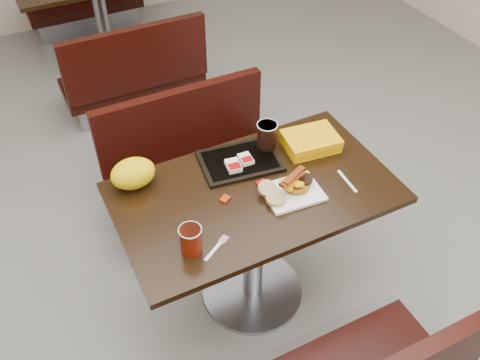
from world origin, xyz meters
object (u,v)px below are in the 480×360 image
coffee_cup_near (191,240)px  knife (347,181)px  coffee_cup_far (267,135)px  pancake_stack (296,184)px  table_near (253,246)px  paper_bag (133,173)px  bench_near_n (196,163)px  platter (293,193)px  hashbrown_sleeve_right (246,159)px  tray (240,161)px  hashbrown_sleeve_left (233,166)px  bench_far_s (130,64)px  clamshell (311,141)px  table_far (102,21)px  fork (213,251)px

coffee_cup_near → knife: bearing=3.8°
coffee_cup_far → coffee_cup_near: bearing=-143.5°
pancake_stack → coffee_cup_near: (-0.53, -0.11, 0.03)m
table_near → paper_bag: bearing=149.7°
bench_near_n → platter: (0.13, -0.79, 0.40)m
knife → pancake_stack: bearing=-102.1°
table_near → hashbrown_sleeve_right: hashbrown_sleeve_right is taller
platter → tray: size_ratio=0.68×
knife → paper_bag: bearing=-111.8°
tray → hashbrown_sleeve_left: hashbrown_sleeve_left is taller
hashbrown_sleeve_left → knife: bearing=-27.0°
bench_far_s → coffee_cup_near: size_ratio=8.58×
table_near → pancake_stack: (0.16, -0.07, 0.40)m
knife → clamshell: size_ratio=0.60×
table_near → paper_bag: paper_bag is taller
coffee_cup_far → clamshell: coffee_cup_far is taller
pancake_stack → clamshell: 0.30m
pancake_stack → paper_bag: bearing=151.5°
table_far → clamshell: 2.52m
clamshell → bench_far_s: bearing=108.8°
table_near → fork: 0.53m
table_near → bench_near_n: bearing=90.0°
knife → hashbrown_sleeve_left: size_ratio=1.81×
hashbrown_sleeve_right → paper_bag: 0.50m
hashbrown_sleeve_right → bench_near_n: bearing=97.9°
table_far → knife: knife is taller
table_far → hashbrown_sleeve_left: bearing=-90.6°
table_far → coffee_cup_near: coffee_cup_near is taller
coffee_cup_far → paper_bag: bearing=176.5°
pancake_stack → bench_far_s: bearing=94.7°
coffee_cup_near → hashbrown_sleeve_right: bearing=40.6°
hashbrown_sleeve_right → coffee_cup_far: size_ratio=0.61×
coffee_cup_near → paper_bag: 0.45m
coffee_cup_near → bench_far_s: bearing=79.9°
table_far → platter: (0.13, -2.69, 0.38)m
table_near → knife: bearing=-18.8°
table_near → paper_bag: (-0.45, 0.26, 0.44)m
knife → hashbrown_sleeve_left: 0.50m
bench_near_n → coffee_cup_near: (-0.37, -0.88, 0.45)m
coffee_cup_near → knife: (0.76, 0.05, -0.06)m
platter → coffee_cup_near: (-0.50, -0.09, 0.05)m
coffee_cup_far → fork: bearing=-136.7°
hashbrown_sleeve_left → tray: bearing=42.0°
table_near → bench_near_n: 0.70m
bench_near_n → coffee_cup_near: bearing=-112.8°
fork → clamshell: 0.77m
bench_far_s → clamshell: (0.37, -1.76, 0.42)m
platter → paper_bag: (-0.58, 0.35, 0.06)m
bench_near_n → pancake_stack: (0.16, -0.77, 0.42)m
tray → clamshell: clamshell is taller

